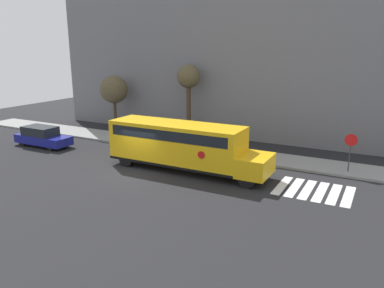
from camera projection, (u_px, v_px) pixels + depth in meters
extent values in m
plane|color=black|center=(135.00, 172.00, 23.53)|extent=(60.00, 60.00, 0.00)
cube|color=gray|center=(185.00, 147.00, 29.07)|extent=(44.00, 3.00, 0.15)
cube|color=slate|center=(220.00, 60.00, 33.01)|extent=(32.00, 4.00, 13.01)
cube|color=white|center=(282.00, 185.00, 21.23)|extent=(0.50, 3.20, 0.01)
cube|color=white|center=(295.00, 187.00, 20.91)|extent=(0.50, 3.20, 0.01)
cube|color=white|center=(307.00, 189.00, 20.60)|extent=(0.50, 3.20, 0.01)
cube|color=white|center=(321.00, 192.00, 20.28)|extent=(0.50, 3.20, 0.01)
cube|color=white|center=(334.00, 194.00, 19.96)|extent=(0.50, 3.20, 0.01)
cube|color=white|center=(348.00, 196.00, 19.64)|extent=(0.50, 3.20, 0.01)
cube|color=yellow|center=(176.00, 143.00, 23.68)|extent=(8.75, 2.50, 2.54)
cube|color=yellow|center=(255.00, 165.00, 21.47)|extent=(1.72, 2.50, 1.14)
cube|color=black|center=(177.00, 161.00, 23.98)|extent=(8.75, 2.54, 0.16)
cube|color=black|center=(176.00, 132.00, 23.50)|extent=(8.05, 2.53, 0.64)
cylinder|color=red|center=(201.00, 155.00, 21.51)|extent=(0.44, 0.02, 0.44)
cylinder|color=black|center=(259.00, 169.00, 22.57)|extent=(1.00, 0.30, 1.00)
cylinder|color=black|center=(247.00, 179.00, 20.72)|extent=(1.00, 0.30, 1.00)
cylinder|color=black|center=(145.00, 151.00, 26.35)|extent=(1.00, 0.30, 1.00)
cylinder|color=black|center=(126.00, 159.00, 24.50)|extent=(1.00, 0.30, 1.00)
cube|color=navy|center=(43.00, 139.00, 29.50)|extent=(4.74, 1.72, 0.66)
cube|color=#1E2328|center=(40.00, 131.00, 29.46)|extent=(2.66, 1.59, 0.68)
cylinder|color=black|center=(65.00, 142.00, 29.48)|extent=(0.64, 0.22, 0.64)
cylinder|color=black|center=(50.00, 147.00, 28.22)|extent=(0.64, 0.22, 0.64)
cylinder|color=black|center=(38.00, 138.00, 30.90)|extent=(0.64, 0.22, 0.64)
cylinder|color=black|center=(22.00, 142.00, 29.64)|extent=(0.64, 0.22, 0.64)
cylinder|color=#38383A|center=(349.00, 157.00, 22.88)|extent=(0.07, 0.07, 2.20)
cylinder|color=red|center=(351.00, 140.00, 22.57)|extent=(0.73, 0.03, 0.73)
cylinder|color=#423323|center=(189.00, 111.00, 31.83)|extent=(0.38, 0.38, 4.66)
sphere|color=brown|center=(189.00, 76.00, 31.10)|extent=(1.97, 1.97, 1.97)
cylinder|color=#423323|center=(115.00, 114.00, 35.09)|extent=(0.29, 0.29, 3.05)
sphere|color=brown|center=(114.00, 89.00, 34.51)|extent=(2.55, 2.55, 2.55)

